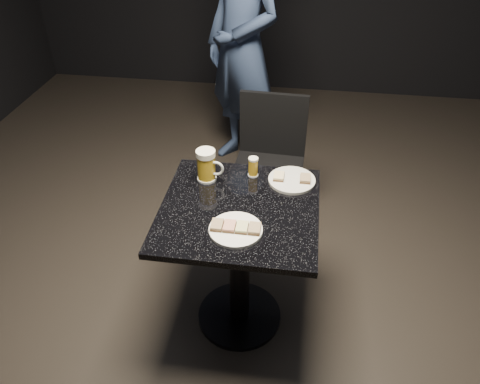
# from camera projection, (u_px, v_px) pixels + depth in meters

# --- Properties ---
(floor) EXTENTS (6.00, 6.00, 0.00)m
(floor) POSITION_uv_depth(u_px,v_px,m) (239.00, 316.00, 2.52)
(floor) COLOR black
(floor) RESTS_ON ground
(plate_large) EXTENTS (0.22, 0.22, 0.01)m
(plate_large) POSITION_uv_depth(u_px,v_px,m) (236.00, 230.00, 1.94)
(plate_large) COLOR white
(plate_large) RESTS_ON table
(plate_small) EXTENTS (0.22, 0.22, 0.01)m
(plate_small) POSITION_uv_depth(u_px,v_px,m) (292.00, 180.00, 2.23)
(plate_small) COLOR silver
(plate_small) RESTS_ON table
(patron) EXTENTS (0.79, 0.78, 1.84)m
(patron) POSITION_uv_depth(u_px,v_px,m) (243.00, 48.00, 3.21)
(patron) COLOR navy
(patron) RESTS_ON floor
(table) EXTENTS (0.70, 0.70, 0.75)m
(table) POSITION_uv_depth(u_px,v_px,m) (239.00, 247.00, 2.21)
(table) COLOR black
(table) RESTS_ON floor
(beer_mug) EXTENTS (0.13, 0.09, 0.16)m
(beer_mug) POSITION_uv_depth(u_px,v_px,m) (207.00, 165.00, 2.20)
(beer_mug) COLOR white
(beer_mug) RESTS_ON table
(beer_tumbler) EXTENTS (0.05, 0.05, 0.10)m
(beer_tumbler) POSITION_uv_depth(u_px,v_px,m) (253.00, 167.00, 2.24)
(beer_tumbler) COLOR silver
(beer_tumbler) RESTS_ON table
(chair) EXTENTS (0.43, 0.43, 0.88)m
(chair) POSITION_uv_depth(u_px,v_px,m) (269.00, 158.00, 2.86)
(chair) COLOR black
(chair) RESTS_ON floor
(canapes_on_plate_large) EXTENTS (0.21, 0.07, 0.02)m
(canapes_on_plate_large) POSITION_uv_depth(u_px,v_px,m) (236.00, 227.00, 1.93)
(canapes_on_plate_large) COLOR #4C3521
(canapes_on_plate_large) RESTS_ON plate_large
(canapes_on_plate_small) EXTENTS (0.18, 0.07, 0.02)m
(canapes_on_plate_small) POSITION_uv_depth(u_px,v_px,m) (292.00, 177.00, 2.22)
(canapes_on_plate_small) COLOR #4C3521
(canapes_on_plate_small) RESTS_ON plate_small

